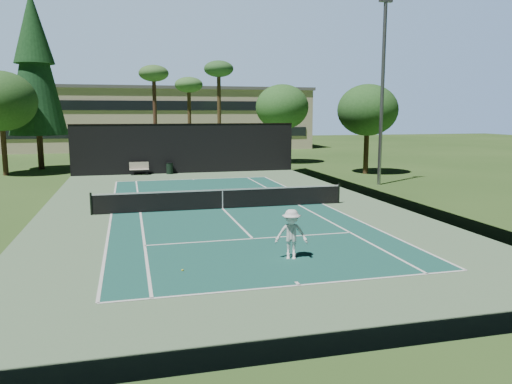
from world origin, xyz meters
TOP-DOWN VIEW (x-y plane):
  - ground at (0.00, 0.00)m, footprint 160.00×160.00m
  - apron_slab at (0.00, 0.00)m, footprint 18.00×32.00m
  - court_surface at (0.00, 0.00)m, footprint 10.97×23.77m
  - court_lines at (0.00, 0.00)m, footprint 11.07×23.87m
  - tennis_net at (0.00, 0.00)m, footprint 12.90×0.10m
  - fence at (0.00, 0.06)m, footprint 18.04×32.05m
  - player at (0.61, -9.30)m, footprint 1.24×0.95m
  - tennis_ball_a at (-3.08, -9.75)m, footprint 0.07×0.07m
  - tennis_ball_b at (-0.14, 4.17)m, footprint 0.07×0.07m
  - tennis_ball_c at (1.98, 2.79)m, footprint 0.06×0.06m
  - tennis_ball_d at (-2.13, 3.98)m, footprint 0.06×0.06m
  - park_bench at (-3.80, 15.65)m, footprint 1.50×0.45m
  - trash_bin at (-1.41, 15.69)m, footprint 0.56×0.56m
  - pine_tree at (-12.00, 22.00)m, footprint 4.80×4.80m
  - palm_a at (-2.00, 24.00)m, footprint 2.80×2.80m
  - palm_b at (1.50, 26.00)m, footprint 2.80×2.80m
  - palm_c at (4.00, 23.00)m, footprint 2.80×2.80m
  - decid_tree_a at (10.00, 22.00)m, footprint 5.12×5.12m
  - decid_tree_b at (14.00, 12.00)m, footprint 4.80×4.80m
  - decid_tree_c at (-14.00, 18.00)m, footprint 5.44×5.44m
  - campus_building at (0.00, 45.98)m, footprint 40.50×12.50m
  - light_pole at (12.00, 6.00)m, footprint 0.90×0.25m

SIDE VIEW (x-z plane):
  - ground at x=0.00m, z-range 0.00..0.00m
  - apron_slab at x=0.00m, z-range 0.00..0.01m
  - court_surface at x=0.00m, z-range 0.01..0.02m
  - court_lines at x=0.00m, z-range 0.02..0.02m
  - tennis_ball_d at x=-2.13m, z-range 0.00..0.06m
  - tennis_ball_c at x=1.98m, z-range 0.00..0.06m
  - tennis_ball_b at x=-0.14m, z-range 0.00..0.07m
  - tennis_ball_a at x=-3.08m, z-range 0.00..0.07m
  - trash_bin at x=-1.41m, z-range 0.01..0.95m
  - park_bench at x=-3.80m, z-range 0.03..1.06m
  - tennis_net at x=0.00m, z-range 0.01..1.11m
  - player at x=0.61m, z-range 0.00..1.69m
  - fence at x=0.00m, z-range -0.01..4.02m
  - campus_building at x=0.00m, z-range 0.06..8.36m
  - decid_tree_b at x=14.00m, z-range 1.51..8.65m
  - decid_tree_a at x=10.00m, z-range 1.61..9.23m
  - decid_tree_c at x=-14.00m, z-range 1.72..9.81m
  - light_pole at x=12.00m, z-range 0.35..12.57m
  - palm_b at x=1.50m, z-range 3.15..11.57m
  - palm_a at x=-2.00m, z-range 3.53..12.85m
  - palm_c at x=4.00m, z-range 3.72..13.49m
  - pine_tree at x=-12.00m, z-range 2.05..17.05m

